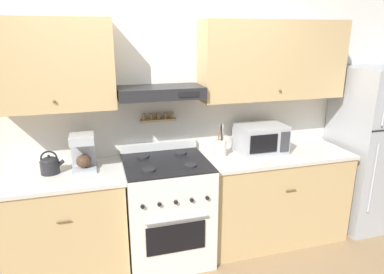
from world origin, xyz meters
name	(u,v)px	position (x,y,z in m)	size (l,w,h in m)	color
wall_back	(169,99)	(0.11, 0.63, 1.47)	(5.20, 0.46, 2.55)	silver
counter_left	(69,223)	(-0.87, 0.34, 0.46)	(0.99, 0.68, 0.93)	tan
counter_right	(272,195)	(1.11, 0.34, 0.46)	(1.46, 0.68, 0.93)	tan
stove_range	(167,209)	(0.00, 0.31, 0.48)	(0.75, 0.74, 1.04)	white
refrigerator	(373,148)	(2.29, 0.33, 0.87)	(0.77, 0.69, 1.73)	#ADAFB5
tea_kettle	(50,164)	(-0.97, 0.39, 1.01)	(0.20, 0.15, 0.20)	#232326
coffee_maker	(83,151)	(-0.70, 0.43, 1.09)	(0.20, 0.24, 0.31)	#ADAFB5
microwave	(261,138)	(0.98, 0.41, 1.07)	(0.46, 0.35, 0.28)	#ADAFB5
utensil_crock	(220,148)	(0.55, 0.39, 1.01)	(0.11, 0.11, 0.31)	silver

